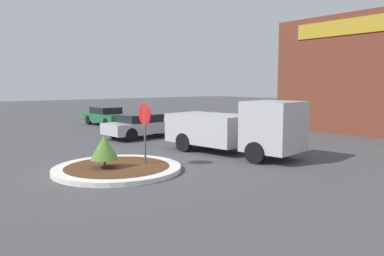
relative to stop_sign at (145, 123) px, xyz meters
name	(u,v)px	position (x,y,z in m)	size (l,w,h in m)	color
ground_plane	(118,171)	(-0.13, -1.03, -1.59)	(120.00, 120.00, 0.00)	#474749
traffic_island	(118,169)	(-0.13, -1.03, -1.51)	(4.32, 4.32, 0.16)	silver
stop_sign	(145,123)	(0.00, 0.00, 0.00)	(0.76, 0.07, 2.28)	#4C4C51
island_shrub	(104,147)	(-0.21, -1.45, -0.75)	(0.94, 0.94, 1.08)	brown
utility_truck	(235,128)	(0.28, 4.23, -0.47)	(6.16, 2.85, 2.29)	#B2B2B7
storefront_building	(377,75)	(0.23, 16.65, 1.91)	(10.48, 6.07, 7.00)	brown
parked_sedan_silver	(143,125)	(-6.45, 3.86, -0.90)	(2.03, 4.42, 1.31)	#B7B7BC
parked_sedan_green	(107,116)	(-13.53, 5.22, -0.91)	(4.44, 1.90, 1.31)	#1E6638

